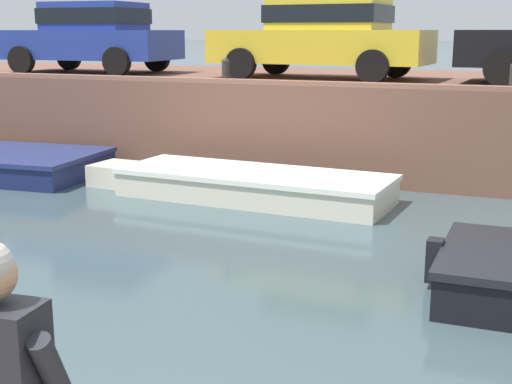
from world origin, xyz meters
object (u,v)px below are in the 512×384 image
(car_leftmost_blue, at_px, (92,34))
(car_left_inner_yellow, at_px, (324,35))
(mooring_bollard_mid, at_px, (226,69))
(boat_moored_central_cream, at_px, (242,184))

(car_leftmost_blue, height_order, car_left_inner_yellow, same)
(car_left_inner_yellow, xyz_separation_m, mooring_bollard_mid, (-1.30, -1.81, -0.61))
(boat_moored_central_cream, relative_size, car_left_inner_yellow, 1.21)
(car_leftmost_blue, bearing_deg, car_left_inner_yellow, -0.06)
(car_leftmost_blue, distance_m, car_left_inner_yellow, 5.40)
(car_leftmost_blue, xyz_separation_m, mooring_bollard_mid, (4.11, -1.81, -0.61))
(car_left_inner_yellow, height_order, mooring_bollard_mid, car_left_inner_yellow)
(car_leftmost_blue, xyz_separation_m, car_left_inner_yellow, (5.40, -0.01, 0.00))
(boat_moored_central_cream, xyz_separation_m, car_leftmost_blue, (-5.18, 3.56, 2.31))
(mooring_bollard_mid, bearing_deg, boat_moored_central_cream, -58.52)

